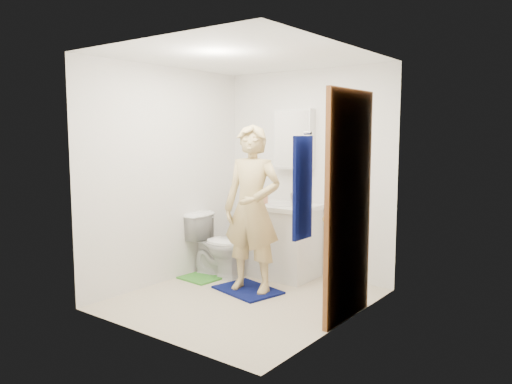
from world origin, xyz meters
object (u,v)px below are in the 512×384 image
soap_dispenser (263,196)px  man (252,209)px  toothbrush_cup (299,201)px  medicine_cabinet (294,139)px  vanity_cabinet (283,243)px  toilet (219,245)px  towel (303,188)px

soap_dispenser → man: 0.69m
toothbrush_cup → medicine_cabinet: bearing=138.9°
toothbrush_cup → vanity_cabinet: bearing=-157.3°
toilet → soap_dispenser: 0.78m
medicine_cabinet → towel: 2.11m
vanity_cabinet → medicine_cabinet: (0.00, 0.22, 1.20)m
medicine_cabinet → vanity_cabinet: bearing=-90.0°
toothbrush_cup → man: man is taller
toilet → vanity_cabinet: bearing=-60.3°
towel → man: man is taller
vanity_cabinet → towel: 2.08m
vanity_cabinet → toothbrush_cup: toothbrush_cup is taller
towel → toilet: bearing=149.6°
man → toothbrush_cup: bearing=71.8°
vanity_cabinet → medicine_cabinet: medicine_cabinet is taller
towel → man: (-1.11, 0.80, -0.36)m
vanity_cabinet → soap_dispenser: soap_dispenser is taller
soap_dispenser → toothbrush_cup: 0.43m
medicine_cabinet → man: bearing=-85.4°
man → towel: bearing=-46.6°
toothbrush_cup → soap_dispenser: bearing=-160.5°
medicine_cabinet → toilet: (-0.61, -0.66, -1.23)m
soap_dispenser → man: man is taller
soap_dispenser → toothbrush_cup: bearing=19.5°
towel → toilet: towel is taller
vanity_cabinet → towel: bearing=-51.5°
medicine_cabinet → man: medicine_cabinet is taller
medicine_cabinet → toothbrush_cup: 0.74m
toilet → towel: bearing=-126.2°
towel → man: bearing=144.1°
vanity_cabinet → towel: (1.18, -1.48, 0.85)m
toilet → man: size_ratio=0.42×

